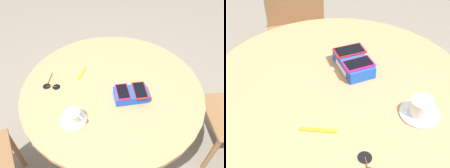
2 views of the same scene
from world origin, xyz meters
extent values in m
cylinder|color=#2D2D2D|center=(0.00, 0.00, 0.38)|extent=(0.07, 0.07, 0.72)
cylinder|color=tan|center=(0.00, 0.00, 0.75)|extent=(1.10, 1.10, 0.03)
cube|color=blue|center=(-0.12, 0.08, 0.79)|extent=(0.22, 0.16, 0.05)
cube|color=white|center=(-0.10, 0.02, 0.78)|extent=(0.10, 0.03, 0.02)
cube|color=red|center=(-0.17, 0.06, 0.82)|extent=(0.10, 0.14, 0.01)
cube|color=black|center=(-0.17, 0.06, 0.83)|extent=(0.09, 0.13, 0.00)
cube|color=#D11975|center=(-0.07, 0.09, 0.82)|extent=(0.10, 0.13, 0.01)
cube|color=black|center=(-0.07, 0.09, 0.83)|extent=(0.09, 0.12, 0.00)
cylinder|color=silver|center=(0.17, 0.28, 0.77)|extent=(0.14, 0.14, 0.01)
cylinder|color=silver|center=(0.17, 0.28, 0.80)|extent=(0.08, 0.08, 0.06)
cylinder|color=brown|center=(0.17, 0.28, 0.83)|extent=(0.07, 0.07, 0.00)
torus|color=silver|center=(0.12, 0.29, 0.80)|extent=(0.05, 0.03, 0.05)
cube|color=orange|center=(0.21, -0.09, 0.77)|extent=(0.04, 0.13, 0.00)
cylinder|color=black|center=(0.33, 0.06, 0.77)|extent=(0.05, 0.05, 0.00)
cylinder|color=brown|center=(0.36, 0.06, 0.77)|extent=(0.06, 0.01, 0.00)
cube|color=brown|center=(-0.90, -0.17, 0.42)|extent=(0.50, 0.50, 0.02)
cylinder|color=brown|center=(-0.67, -0.32, 0.21)|extent=(0.04, 0.04, 0.41)
cylinder|color=brown|center=(-0.74, 0.06, 0.21)|extent=(0.04, 0.04, 0.41)
cylinder|color=brown|center=(-1.05, -0.39, 0.21)|extent=(0.04, 0.04, 0.41)
cylinder|color=brown|center=(-1.12, -0.01, 0.21)|extent=(0.04, 0.04, 0.41)
camera|label=1|loc=(-0.13, 0.92, 1.72)|focal=35.00mm
camera|label=2|loc=(0.90, -0.08, 1.58)|focal=50.00mm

